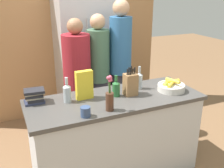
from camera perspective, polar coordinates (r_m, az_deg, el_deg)
name	(u,v)px	position (r m, az deg, el deg)	size (l,w,h in m)	color
kitchen_island	(115,136)	(2.85, 0.71, -11.22)	(1.78, 0.68, 0.89)	silver
back_wall_wood	(67,31)	(4.16, -9.70, 11.30)	(2.98, 0.12, 2.60)	#AD7A4C
refrigerator	(86,58)	(3.93, -5.73, 5.64)	(0.82, 0.62, 1.88)	#B7B7BC
fruit_bowl	(171,86)	(2.88, 12.74, -0.48)	(0.29, 0.29, 0.13)	silver
knife_block	(130,84)	(2.68, 4.04, -0.03)	(0.13, 0.11, 0.31)	olive
flower_vase	(110,98)	(2.33, -0.52, -3.00)	(0.07, 0.07, 0.33)	#4C2D1E
cereal_box	(84,85)	(2.59, -6.06, -0.22)	(0.17, 0.07, 0.29)	yellow
coffee_mug	(85,112)	(2.27, -5.80, -5.99)	(0.09, 0.12, 0.09)	#334770
book_stack	(34,96)	(2.62, -16.54, -2.51)	(0.20, 0.16, 0.13)	#2D334C
bottle_oil	(67,92)	(2.55, -9.74, -1.83)	(0.08, 0.08, 0.25)	#B2BCC1
bottle_vinegar	(139,80)	(2.86, 5.93, 0.88)	(0.07, 0.07, 0.25)	#B2BCC1
bottle_wine	(116,88)	(2.65, 0.89, -0.89)	(0.08, 0.08, 0.22)	#286633
person_at_sink	(77,77)	(3.23, -7.55, 1.56)	(0.34, 0.34, 1.61)	#383842
person_in_blue	(99,70)	(3.38, -2.94, 3.13)	(0.28, 0.28, 1.64)	#383842
person_in_red_tee	(120,60)	(3.43, 1.84, 5.25)	(0.28, 0.28, 1.80)	#383842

